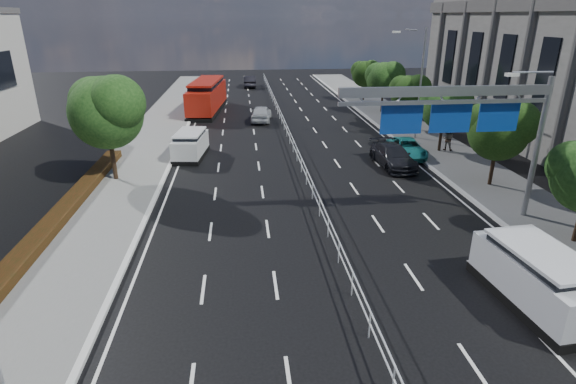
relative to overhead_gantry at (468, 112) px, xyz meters
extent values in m
plane|color=black|center=(-6.74, -10.05, -5.61)|extent=(160.00, 160.00, 0.00)
cube|color=silver|center=(-6.74, 12.45, -4.61)|extent=(0.05, 85.00, 0.05)
cube|color=silver|center=(-6.74, 12.45, -5.06)|extent=(0.05, 85.00, 0.05)
cylinder|color=gray|center=(3.86, -0.05, -2.01)|extent=(0.28, 0.28, 7.20)
cube|color=gray|center=(-1.14, -0.05, 0.99)|extent=(10.20, 0.25, 0.45)
cube|color=gray|center=(-1.14, -0.05, 0.49)|extent=(10.20, 0.18, 0.18)
cylinder|color=gray|center=(2.86, -0.05, 1.79)|extent=(2.00, 0.10, 0.10)
cube|color=silver|center=(1.86, -0.05, 1.69)|extent=(0.60, 0.25, 0.15)
cube|color=navy|center=(1.66, 0.13, -0.31)|extent=(2.00, 0.08, 1.40)
cube|color=white|center=(1.66, 0.18, -0.31)|extent=(1.80, 0.02, 1.20)
cube|color=navy|center=(-0.74, 0.13, -0.31)|extent=(2.00, 0.08, 1.40)
cube|color=white|center=(-0.74, 0.18, -0.31)|extent=(1.80, 0.02, 1.20)
cube|color=navy|center=(-3.14, 0.13, -0.31)|extent=(2.00, 0.08, 1.40)
cube|color=white|center=(-3.14, 0.18, -0.31)|extent=(1.80, 0.02, 1.20)
cylinder|color=gray|center=(4.06, 15.95, -1.11)|extent=(0.16, 0.16, 9.00)
cylinder|color=gray|center=(2.86, 15.95, 3.19)|extent=(0.10, 2.40, 0.10)
cube|color=silver|center=(1.66, 15.95, 3.04)|extent=(0.60, 0.25, 0.15)
cube|color=#4C4947|center=(10.16, 11.95, 4.99)|extent=(0.40, 36.00, 1.00)
cylinder|color=black|center=(-18.74, 7.95, -3.86)|extent=(0.28, 0.28, 3.50)
sphere|color=#163611|center=(-18.74, 7.95, -1.27)|extent=(4.40, 4.40, 4.40)
sphere|color=#163611|center=(-17.86, 7.29, -0.57)|extent=(3.30, 3.30, 3.30)
sphere|color=#163611|center=(-19.51, 8.61, -0.71)|extent=(3.08, 3.08, 3.08)
sphere|color=#163611|center=(3.90, -2.57, -1.97)|extent=(2.24, 2.24, 2.24)
cylinder|color=black|center=(4.46, 4.45, -4.21)|extent=(0.22, 0.22, 2.80)
sphere|color=black|center=(4.46, 4.45, -2.13)|extent=(3.50, 3.50, 3.50)
sphere|color=black|center=(5.16, 3.92, -1.57)|extent=(2.62, 2.62, 2.62)
sphere|color=black|center=(3.85, 4.97, -1.69)|extent=(2.45, 2.45, 2.45)
cylinder|color=black|center=(4.46, 11.95, -4.26)|extent=(0.22, 0.22, 2.70)
sphere|color=#163611|center=(4.46, 11.95, -2.26)|extent=(3.30, 3.30, 3.30)
sphere|color=#163611|center=(5.12, 11.45, -1.72)|extent=(2.48, 2.48, 2.47)
sphere|color=#163611|center=(3.88, 12.44, -1.83)|extent=(2.31, 2.31, 2.31)
cylinder|color=black|center=(4.46, 19.45, -4.28)|extent=(0.21, 0.21, 2.65)
sphere|color=black|center=(4.46, 19.45, -2.32)|extent=(3.20, 3.20, 3.20)
sphere|color=black|center=(5.10, 18.97, -1.79)|extent=(2.40, 2.40, 2.40)
sphere|color=black|center=(3.90, 19.93, -1.90)|extent=(2.24, 2.24, 2.24)
cylinder|color=black|center=(4.46, 26.95, -4.18)|extent=(0.23, 0.23, 2.85)
sphere|color=#163611|center=(4.46, 26.95, -2.07)|extent=(3.60, 3.60, 3.60)
sphere|color=#163611|center=(5.18, 26.41, -1.50)|extent=(2.70, 2.70, 2.70)
sphere|color=#163611|center=(3.83, 27.49, -1.62)|extent=(2.52, 2.52, 2.52)
cylinder|color=black|center=(4.46, 34.45, -4.31)|extent=(0.21, 0.21, 2.60)
sphere|color=black|center=(4.46, 34.45, -2.38)|extent=(3.10, 3.10, 3.10)
sphere|color=black|center=(5.08, 33.98, -1.86)|extent=(2.32, 2.33, 2.32)
sphere|color=black|center=(3.92, 34.91, -1.97)|extent=(2.17, 2.17, 2.17)
cube|color=black|center=(-14.44, 12.63, -5.45)|extent=(2.47, 4.67, 0.32)
cube|color=silver|center=(-14.44, 12.63, -4.67)|extent=(2.42, 4.58, 1.32)
cube|color=black|center=(-14.44, 12.63, -4.02)|extent=(2.12, 3.34, 0.58)
cube|color=silver|center=(-14.44, 12.63, -3.72)|extent=(2.22, 3.61, 0.12)
cylinder|color=black|center=(-15.41, 11.30, -5.28)|extent=(0.36, 0.69, 0.66)
cylinder|color=black|center=(-13.83, 11.10, -5.28)|extent=(0.36, 0.69, 0.66)
cylinder|color=black|center=(-15.05, 14.17, -5.28)|extent=(0.36, 0.69, 0.66)
cylinder|color=black|center=(-13.47, 13.97, -5.28)|extent=(0.36, 0.69, 0.66)
cube|color=black|center=(-14.24, 29.75, -5.44)|extent=(3.90, 11.55, 0.34)
cube|color=#97160B|center=(-14.24, 29.75, -3.98)|extent=(3.82, 11.33, 2.30)
cube|color=black|center=(-14.24, 29.75, -2.83)|extent=(3.28, 8.21, 1.02)
cube|color=#97160B|center=(-14.24, 29.75, -2.32)|extent=(3.46, 8.88, 0.20)
cylinder|color=black|center=(-15.74, 26.22, -5.26)|extent=(0.37, 0.73, 0.70)
cylinder|color=black|center=(-13.53, 25.98, -5.26)|extent=(0.37, 0.73, 0.70)
cylinder|color=black|center=(-14.95, 33.51, -5.26)|extent=(0.37, 0.73, 0.70)
cylinder|color=black|center=(-12.74, 33.27, -5.26)|extent=(0.37, 0.73, 0.70)
imported|color=#ABAEB2|center=(-8.63, 24.27, -4.82)|extent=(2.41, 4.79, 1.57)
imported|color=black|center=(-9.21, 47.57, -4.80)|extent=(1.70, 4.88, 1.61)
cube|color=black|center=(-0.24, -7.22, -5.43)|extent=(2.63, 5.38, 0.36)
cube|color=silver|center=(-0.24, -7.22, -4.57)|extent=(2.57, 5.27, 1.47)
cube|color=black|center=(-0.24, -7.22, -3.83)|extent=(2.29, 3.83, 0.65)
cube|color=silver|center=(-0.24, -7.22, -3.50)|extent=(2.40, 4.14, 0.13)
cylinder|color=black|center=(-1.01, -8.98, -5.24)|extent=(0.37, 0.76, 0.73)
cylinder|color=black|center=(-1.28, -5.61, -5.24)|extent=(0.37, 0.76, 0.73)
cylinder|color=black|center=(0.53, -5.46, -5.24)|extent=(0.37, 0.76, 0.73)
imported|color=#186B6E|center=(1.56, 11.13, -4.95)|extent=(2.50, 4.84, 1.31)
imported|color=black|center=(-0.24, 8.95, -4.86)|extent=(2.42, 5.24, 1.48)
imported|color=gray|center=(5.06, 11.97, -4.58)|extent=(1.07, 0.99, 1.78)
camera|label=1|loc=(-10.62, -20.05, 4.23)|focal=28.00mm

